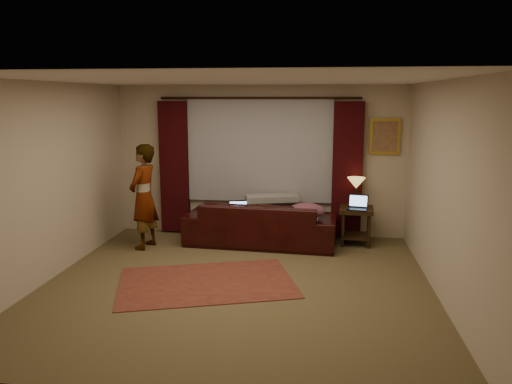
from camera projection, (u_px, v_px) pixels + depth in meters
floor at (237, 285)px, 6.48m from camera, size 5.00×5.00×0.01m
ceiling at (235, 80)px, 5.99m from camera, size 5.00×5.00×0.02m
wall_back at (260, 161)px, 8.67m from camera, size 5.00×0.02×2.60m
wall_front at (181, 244)px, 3.80m from camera, size 5.00×0.02×2.60m
wall_left at (48, 182)px, 6.55m from camera, size 0.02×5.00×2.60m
wall_right at (443, 191)px, 5.92m from camera, size 0.02×5.00×2.60m
sheer_curtain at (259, 150)px, 8.57m from camera, size 2.50×0.05×1.80m
drape_left at (175, 167)px, 8.77m from camera, size 0.50×0.14×2.30m
drape_right at (347, 170)px, 8.40m from camera, size 0.50×0.14×2.30m
curtain_rod at (259, 98)px, 8.36m from camera, size 0.04×0.04×3.40m
picture_frame at (385, 136)px, 8.29m from camera, size 0.50×0.04×0.60m
sofa at (261, 215)px, 8.19m from camera, size 2.52×1.23×0.99m
throw_blanket at (272, 183)px, 8.30m from camera, size 0.93×0.57×0.10m
clothing_pile at (307, 211)px, 7.90m from camera, size 0.65×0.55×0.24m
laptop_sofa at (239, 209)px, 8.07m from camera, size 0.39×0.41×0.23m
area_rug at (207, 282)px, 6.54m from camera, size 2.60×2.12×0.01m
end_table at (356, 226)px, 8.20m from camera, size 0.57×0.57×0.62m
tiffany_lamp at (356, 192)px, 8.20m from camera, size 0.31×0.31×0.48m
laptop_table at (357, 203)px, 7.98m from camera, size 0.38×0.40×0.23m
person at (144, 197)px, 7.92m from camera, size 0.57×0.57×1.68m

